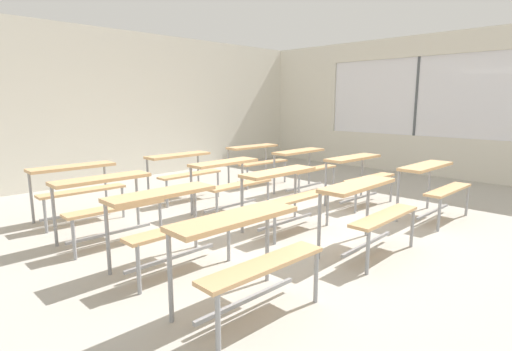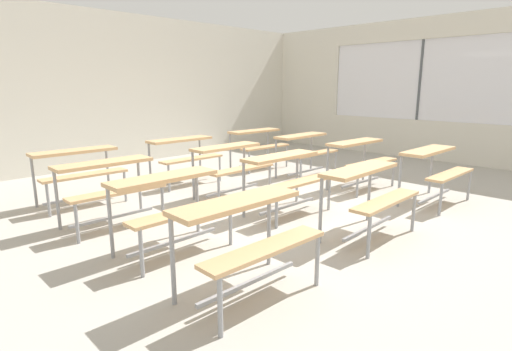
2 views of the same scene
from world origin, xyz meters
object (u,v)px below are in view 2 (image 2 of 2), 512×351
Objects in this scene: desk_bench_r1c2 at (361,153)px; desk_bench_r2c2 at (306,145)px; desk_bench_r0c0 at (246,225)px; desk_bench_r3c0 at (78,164)px; desk_bench_r2c1 at (231,158)px; desk_bench_r1c0 at (170,195)px; desk_bench_r1c1 at (287,170)px; desk_bench_r0c1 at (368,186)px; desk_bench_r0c2 at (435,163)px; desk_bench_r2c0 at (109,178)px; desk_bench_r3c1 at (184,150)px; desk_bench_r3c2 at (258,140)px.

desk_bench_r2c2 is (0.05, 1.13, 0.00)m from desk_bench_r1c2.
desk_bench_r0c0 and desk_bench_r3c0 have the same top height.
desk_bench_r0c0 and desk_bench_r2c1 have the same top height.
desk_bench_r1c0 is 0.99× the size of desk_bench_r1c1.
desk_bench_r0c1 and desk_bench_r0c2 have the same top height.
desk_bench_r2c1 is (0.03, 1.09, 0.00)m from desk_bench_r1c1.
desk_bench_r2c0 and desk_bench_r3c1 have the same top height.
desk_bench_r2c1 is 2.10m from desk_bench_r3c2.
desk_bench_r3c0 is at bearing 136.39° from desk_bench_r0c2.
desk_bench_r0c2 is 2.11m from desk_bench_r1c1.
desk_bench_r0c2 is at bearing -52.54° from desk_bench_r2c1.
desk_bench_r2c2 is at bearing 1.14° from desk_bench_r2c1.
desk_bench_r3c0 is at bearing 127.91° from desk_bench_r1c1.
desk_bench_r2c2 is at bearing 50.11° from desk_bench_r0c1.
desk_bench_r1c0 and desk_bench_r1c2 have the same top height.
desk_bench_r2c0 and desk_bench_r3c2 have the same top height.
desk_bench_r2c1 and desk_bench_r2c2 have the same top height.
desk_bench_r0c1 is 3.83m from desk_bench_r3c2.
desk_bench_r2c2 is 3.70m from desk_bench_r3c0.
desk_bench_r0c2 is 4.85m from desk_bench_r3c0.
desk_bench_r1c1 is at bearing 89.14° from desk_bench_r0c1.
desk_bench_r0c0 is 2.83m from desk_bench_r2c1.
desk_bench_r1c1 is (1.75, 1.11, 0.00)m from desk_bench_r0c0.
desk_bench_r0c0 is at bearing -146.65° from desk_bench_r1c1.
desk_bench_r1c2 and desk_bench_r2c0 have the same top height.
desk_bench_r1c1 is at bearing -176.67° from desk_bench_r1c2.
desk_bench_r2c0 and desk_bench_r3c0 have the same top height.
desk_bench_r1c1 is 1.01× the size of desk_bench_r3c1.
desk_bench_r3c2 is (1.73, 1.18, 0.00)m from desk_bench_r2c1.
desk_bench_r0c0 is 3.53m from desk_bench_r0c2.
desk_bench_r0c0 is 1.75m from desk_bench_r0c1.
desk_bench_r3c2 is (-0.07, 1.12, 0.00)m from desk_bench_r2c2.
desk_bench_r2c2 is 0.99× the size of desk_bench_r3c0.
desk_bench_r0c1 is 3.37m from desk_bench_r3c1.
desk_bench_r3c0 is at bearing 179.80° from desk_bench_r3c1.
desk_bench_r0c0 and desk_bench_r3c1 have the same top height.
desk_bench_r1c2 is at bearing -0.12° from desk_bench_r1c0.
desk_bench_r0c2 is 1.00× the size of desk_bench_r3c1.
desk_bench_r0c1 is 0.99× the size of desk_bench_r3c2.
desk_bench_r0c0 is at bearing -93.08° from desk_bench_r1c0.
desk_bench_r1c2 is 1.02× the size of desk_bench_r3c1.
desk_bench_r1c0 is 4.13m from desk_bench_r3c2.
desk_bench_r2c2 and desk_bench_r3c1 have the same top height.
desk_bench_r3c2 is (3.51, 3.38, 0.00)m from desk_bench_r0c0.
desk_bench_r1c2 is 2.84m from desk_bench_r3c1.
desk_bench_r2c1 is 1.00× the size of desk_bench_r3c1.
desk_bench_r1c0 is at bearing -148.87° from desk_bench_r2c1.
desk_bench_r0c0 is 2.07m from desk_bench_r1c1.
desk_bench_r3c0 is (-1.73, 1.16, 0.00)m from desk_bench_r2c1.
desk_bench_r0c2 is at bearing -42.63° from desk_bench_r3c0.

